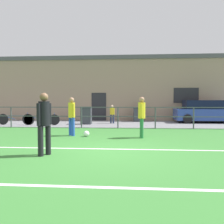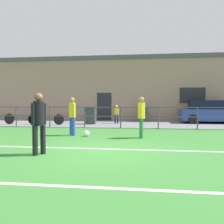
{
  "view_description": "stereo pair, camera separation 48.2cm",
  "coord_description": "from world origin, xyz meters",
  "px_view_note": "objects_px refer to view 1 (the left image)",
  "views": [
    {
      "loc": [
        0.68,
        -6.82,
        1.43
      ],
      "look_at": [
        -0.08,
        2.94,
        1.01
      ],
      "focal_mm": 38.19,
      "sensor_mm": 36.0,
      "label": 1
    },
    {
      "loc": [
        1.16,
        -6.77,
        1.43
      ],
      "look_at": [
        -0.08,
        2.94,
        1.01
      ],
      "focal_mm": 38.19,
      "sensor_mm": 36.0,
      "label": 2
    }
  ],
  "objects_px": {
    "player_goalkeeper": "(44,120)",
    "spectator_child": "(112,113)",
    "player_striker": "(72,114)",
    "player_winger": "(142,115)",
    "parked_car_red": "(204,112)",
    "trash_bin_0": "(138,114)",
    "bicycle_parked_1": "(15,119)",
    "soccer_ball_spare": "(86,134)",
    "bicycle_parked_0": "(42,119)",
    "trash_bin_1": "(86,115)"
  },
  "relations": [
    {
      "from": "player_striker",
      "to": "trash_bin_0",
      "type": "bearing_deg",
      "value": 116.75
    },
    {
      "from": "parked_car_red",
      "to": "trash_bin_0",
      "type": "xyz_separation_m",
      "value": [
        -4.47,
        0.47,
        -0.2
      ]
    },
    {
      "from": "trash_bin_0",
      "to": "player_goalkeeper",
      "type": "bearing_deg",
      "value": -104.47
    },
    {
      "from": "spectator_child",
      "to": "trash_bin_0",
      "type": "bearing_deg",
      "value": -116.5
    },
    {
      "from": "player_striker",
      "to": "bicycle_parked_1",
      "type": "xyz_separation_m",
      "value": [
        -4.57,
        4.2,
        -0.55
      ]
    },
    {
      "from": "soccer_ball_spare",
      "to": "trash_bin_0",
      "type": "height_order",
      "value": "trash_bin_0"
    },
    {
      "from": "player_goalkeeper",
      "to": "bicycle_parked_1",
      "type": "bearing_deg",
      "value": 62.08
    },
    {
      "from": "bicycle_parked_0",
      "to": "trash_bin_0",
      "type": "bearing_deg",
      "value": 26.88
    },
    {
      "from": "soccer_ball_spare",
      "to": "bicycle_parked_1",
      "type": "distance_m",
      "value": 6.86
    },
    {
      "from": "trash_bin_0",
      "to": "trash_bin_1",
      "type": "bearing_deg",
      "value": -146.35
    },
    {
      "from": "player_striker",
      "to": "trash_bin_0",
      "type": "height_order",
      "value": "player_striker"
    },
    {
      "from": "bicycle_parked_1",
      "to": "trash_bin_0",
      "type": "bearing_deg",
      "value": 21.59
    },
    {
      "from": "soccer_ball_spare",
      "to": "spectator_child",
      "type": "relative_size",
      "value": 0.2
    },
    {
      "from": "player_winger",
      "to": "spectator_child",
      "type": "height_order",
      "value": "player_winger"
    },
    {
      "from": "player_goalkeeper",
      "to": "player_winger",
      "type": "height_order",
      "value": "player_goalkeeper"
    },
    {
      "from": "player_striker",
      "to": "trash_bin_1",
      "type": "relative_size",
      "value": 1.47
    },
    {
      "from": "spectator_child",
      "to": "bicycle_parked_1",
      "type": "height_order",
      "value": "spectator_child"
    },
    {
      "from": "spectator_child",
      "to": "bicycle_parked_1",
      "type": "relative_size",
      "value": 0.54
    },
    {
      "from": "spectator_child",
      "to": "trash_bin_0",
      "type": "height_order",
      "value": "spectator_child"
    },
    {
      "from": "parked_car_red",
      "to": "player_winger",
      "type": "bearing_deg",
      "value": -122.73
    },
    {
      "from": "player_striker",
      "to": "bicycle_parked_1",
      "type": "height_order",
      "value": "player_striker"
    },
    {
      "from": "player_winger",
      "to": "bicycle_parked_1",
      "type": "height_order",
      "value": "player_winger"
    },
    {
      "from": "player_striker",
      "to": "soccer_ball_spare",
      "type": "distance_m",
      "value": 1.06
    },
    {
      "from": "bicycle_parked_1",
      "to": "trash_bin_1",
      "type": "relative_size",
      "value": 2.02
    },
    {
      "from": "spectator_child",
      "to": "soccer_ball_spare",
      "type": "bearing_deg",
      "value": 104.37
    },
    {
      "from": "trash_bin_0",
      "to": "spectator_child",
      "type": "bearing_deg",
      "value": -136.89
    },
    {
      "from": "soccer_ball_spare",
      "to": "parked_car_red",
      "type": "distance_m",
      "value": 9.74
    },
    {
      "from": "spectator_child",
      "to": "bicycle_parked_1",
      "type": "distance_m",
      "value": 6.02
    },
    {
      "from": "player_goalkeeper",
      "to": "soccer_ball_spare",
      "type": "relative_size",
      "value": 7.03
    },
    {
      "from": "player_winger",
      "to": "trash_bin_0",
      "type": "relative_size",
      "value": 1.6
    },
    {
      "from": "parked_car_red",
      "to": "trash_bin_0",
      "type": "height_order",
      "value": "parked_car_red"
    },
    {
      "from": "player_winger",
      "to": "bicycle_parked_0",
      "type": "distance_m",
      "value": 7.41
    },
    {
      "from": "player_winger",
      "to": "soccer_ball_spare",
      "type": "xyz_separation_m",
      "value": [
        -2.24,
        0.14,
        -0.8
      ]
    },
    {
      "from": "player_winger",
      "to": "spectator_child",
      "type": "distance_m",
      "value": 6.17
    },
    {
      "from": "player_striker",
      "to": "spectator_child",
      "type": "xyz_separation_m",
      "value": [
        1.28,
        5.58,
        -0.21
      ]
    },
    {
      "from": "player_striker",
      "to": "soccer_ball_spare",
      "type": "height_order",
      "value": "player_striker"
    },
    {
      "from": "soccer_ball_spare",
      "to": "trash_bin_0",
      "type": "bearing_deg",
      "value": 72.55
    },
    {
      "from": "player_goalkeeper",
      "to": "spectator_child",
      "type": "bearing_deg",
      "value": 24.28
    },
    {
      "from": "parked_car_red",
      "to": "bicycle_parked_0",
      "type": "xyz_separation_m",
      "value": [
        -10.37,
        -2.52,
        -0.38
      ]
    },
    {
      "from": "spectator_child",
      "to": "trash_bin_1",
      "type": "bearing_deg",
      "value": 40.95
    },
    {
      "from": "parked_car_red",
      "to": "trash_bin_0",
      "type": "distance_m",
      "value": 4.5
    },
    {
      "from": "bicycle_parked_0",
      "to": "bicycle_parked_1",
      "type": "relative_size",
      "value": 1.0
    },
    {
      "from": "player_goalkeeper",
      "to": "trash_bin_1",
      "type": "xyz_separation_m",
      "value": [
        -0.51,
        8.68,
        -0.37
      ]
    },
    {
      "from": "trash_bin_1",
      "to": "spectator_child",
      "type": "bearing_deg",
      "value": 20.55
    },
    {
      "from": "bicycle_parked_1",
      "to": "soccer_ball_spare",
      "type": "bearing_deg",
      "value": -40.15
    },
    {
      "from": "player_striker",
      "to": "bicycle_parked_0",
      "type": "height_order",
      "value": "player_striker"
    },
    {
      "from": "player_goalkeeper",
      "to": "trash_bin_0",
      "type": "bearing_deg",
      "value": 16.52
    },
    {
      "from": "player_goalkeeper",
      "to": "parked_car_red",
      "type": "xyz_separation_m",
      "value": [
        7.28,
        10.42,
        -0.21
      ]
    },
    {
      "from": "player_striker",
      "to": "player_winger",
      "type": "xyz_separation_m",
      "value": [
        2.91,
        -0.36,
        0.01
      ]
    },
    {
      "from": "bicycle_parked_0",
      "to": "soccer_ball_spare",
      "type": "bearing_deg",
      "value": -51.01
    }
  ]
}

